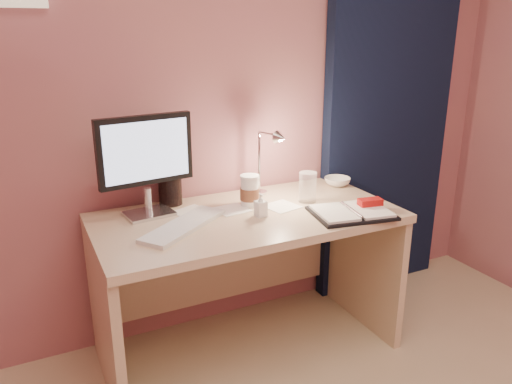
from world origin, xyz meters
name	(u,v)px	position (x,y,z in m)	size (l,w,h in m)	color
room	(375,104)	(0.95, 1.69, 1.14)	(3.50, 3.50, 3.50)	#C6B28E
desk	(241,253)	(0.00, 1.45, 0.50)	(1.40, 0.70, 0.73)	#C6B08C
monitor	(145,157)	(-0.41, 1.57, 1.01)	(0.43, 0.18, 0.46)	silver
keyboard	(184,226)	(-0.32, 1.35, 0.74)	(0.46, 0.14, 0.02)	silver
planner	(353,211)	(0.44, 1.16, 0.74)	(0.40, 0.32, 0.06)	black
paper_a	(282,206)	(0.19, 1.40, 0.73)	(0.15, 0.15, 0.00)	white
paper_b	(232,209)	(-0.04, 1.47, 0.73)	(0.14, 0.14, 0.00)	white
paper_c	(193,212)	(-0.22, 1.51, 0.73)	(0.15, 0.15, 0.00)	white
coffee_cup	(250,191)	(0.06, 1.49, 0.80)	(0.09, 0.09, 0.15)	white
clear_cup	(308,187)	(0.34, 1.41, 0.81)	(0.09, 0.09, 0.15)	white
bowl	(337,182)	(0.63, 1.57, 0.75)	(0.14, 0.14, 0.04)	white
lotion_bottle	(261,205)	(0.04, 1.33, 0.78)	(0.05, 0.05, 0.11)	white
dark_jar	(170,188)	(-0.28, 1.67, 0.81)	(0.11, 0.11, 0.16)	black
desk_lamp	(261,157)	(0.15, 1.54, 0.95)	(0.13, 0.21, 0.35)	silver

